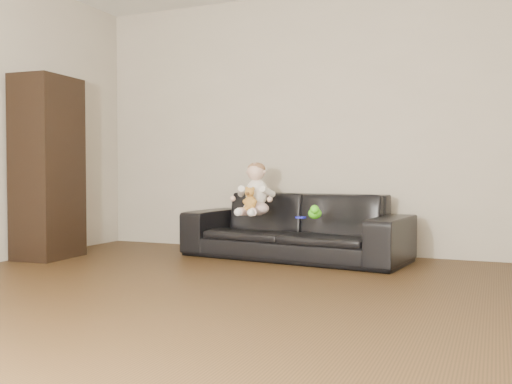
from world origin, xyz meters
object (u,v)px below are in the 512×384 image
at_px(toy_green, 315,213).
at_px(teddy_bear, 250,199).
at_px(toy_rattle, 317,214).
at_px(toy_blue_disc, 301,217).
at_px(cabinet, 48,168).
at_px(sofa, 295,226).
at_px(baby, 255,192).

bearing_deg(toy_green, teddy_bear, 179.25).
distance_m(toy_rattle, toy_blue_disc, 0.15).
relative_size(cabinet, toy_green, 11.99).
xyz_separation_m(sofa, teddy_bear, (-0.34, -0.26, 0.26)).
xyz_separation_m(cabinet, toy_rattle, (2.39, 0.73, -0.41)).
bearing_deg(teddy_bear, toy_green, 2.45).
bearing_deg(toy_rattle, teddy_bear, -168.47).
bearing_deg(cabinet, toy_rattle, 13.29).
distance_m(sofa, toy_blue_disc, 0.28).
bearing_deg(cabinet, toy_green, 10.29).
xyz_separation_m(toy_rattle, toy_blue_disc, (-0.13, -0.09, -0.02)).
height_order(baby, toy_blue_disc, baby).
height_order(baby, teddy_bear, baby).
xyz_separation_m(cabinet, toy_blue_disc, (2.26, 0.64, -0.44)).
bearing_deg(toy_blue_disc, toy_green, -17.20).
distance_m(sofa, toy_green, 0.42).
height_order(toy_green, toy_rattle, toy_green).
xyz_separation_m(baby, toy_green, (0.63, -0.16, -0.17)).
xyz_separation_m(baby, toy_rattle, (0.61, -0.03, -0.19)).
bearing_deg(cabinet, sofa, 18.58).
bearing_deg(teddy_bear, cabinet, -158.04).
xyz_separation_m(toy_green, toy_blue_disc, (-0.14, 0.04, -0.04)).
bearing_deg(sofa, toy_rattle, -21.34).
relative_size(sofa, cabinet, 1.23).
bearing_deg(sofa, toy_green, -37.10).
height_order(baby, toy_rattle, baby).
relative_size(cabinet, baby, 3.39).
bearing_deg(baby, toy_green, -19.27).
bearing_deg(baby, toy_blue_disc, -18.36).
height_order(sofa, toy_green, sofa).
xyz_separation_m(cabinet, teddy_bear, (1.79, 0.61, -0.28)).
distance_m(teddy_bear, toy_blue_disc, 0.50).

